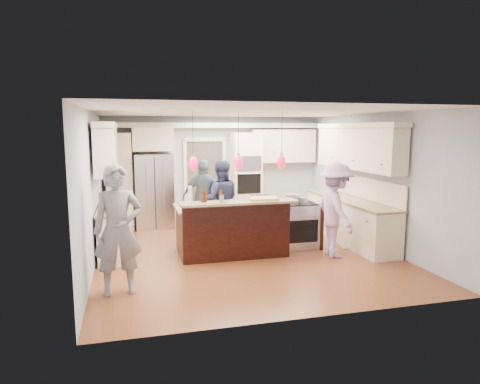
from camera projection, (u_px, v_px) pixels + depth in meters
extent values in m
plane|color=brown|center=(245.00, 253.00, 8.31)|extent=(6.00, 6.00, 0.00)
cube|color=#B2BCC6|center=(214.00, 170.00, 10.99)|extent=(5.50, 0.04, 2.70)
cube|color=#B2BCC6|center=(308.00, 214.00, 5.24)|extent=(5.50, 0.04, 2.70)
cube|color=#B2BCC6|center=(92.00, 189.00, 7.44)|extent=(0.04, 6.00, 2.70)
cube|color=#B2BCC6|center=(373.00, 180.00, 8.80)|extent=(0.04, 6.00, 2.70)
cube|color=white|center=(245.00, 112.00, 7.92)|extent=(5.50, 6.00, 0.04)
cube|color=#B7B7BC|center=(154.00, 191.00, 10.33)|extent=(0.90, 0.70, 1.80)
cube|color=#F0E5C2|center=(246.00, 178.00, 10.89)|extent=(0.72, 0.64, 2.30)
cube|color=black|center=(249.00, 163.00, 10.52)|extent=(0.60, 0.02, 0.35)
cube|color=black|center=(249.00, 184.00, 10.59)|extent=(0.60, 0.02, 0.50)
cylinder|color=#B7B7BC|center=(250.00, 174.00, 10.52)|extent=(0.55, 0.02, 0.02)
cube|color=#F0E5C2|center=(120.00, 182.00, 10.15)|extent=(0.60, 0.58, 2.30)
cube|color=#F0E5C2|center=(153.00, 139.00, 10.20)|extent=(0.95, 0.58, 0.55)
cube|color=#F0E5C2|center=(283.00, 146.00, 11.18)|extent=(1.70, 0.35, 0.85)
cube|color=beige|center=(215.00, 125.00, 10.63)|extent=(5.30, 0.38, 0.12)
cube|color=#4C443A|center=(205.00, 182.00, 10.96)|extent=(0.90, 0.06, 2.10)
cube|color=white|center=(205.00, 139.00, 10.77)|extent=(1.04, 0.06, 0.10)
cube|color=#F0E5C2|center=(349.00, 221.00, 9.13)|extent=(0.60, 3.00, 0.88)
cube|color=tan|center=(350.00, 200.00, 9.07)|extent=(0.64, 3.05, 0.04)
cube|color=#F0E5C2|center=(357.00, 149.00, 8.94)|extent=(0.35, 3.00, 0.85)
cube|color=beige|center=(358.00, 126.00, 8.87)|extent=(0.37, 3.10, 0.10)
cube|color=#F0E5C2|center=(117.00, 229.00, 8.42)|extent=(0.60, 2.20, 0.88)
cube|color=tan|center=(116.00, 206.00, 8.35)|extent=(0.64, 2.25, 0.04)
cube|color=#F0E5C2|center=(107.00, 151.00, 8.17)|extent=(0.35, 2.20, 0.85)
cube|color=beige|center=(106.00, 125.00, 8.10)|extent=(0.37, 2.30, 0.10)
cube|color=black|center=(230.00, 230.00, 8.33)|extent=(2.00, 1.00, 0.88)
cube|color=tan|center=(230.00, 207.00, 8.27)|extent=(2.10, 1.10, 0.04)
cube|color=black|center=(237.00, 231.00, 7.78)|extent=(2.00, 0.12, 1.08)
cube|color=tan|center=(239.00, 202.00, 7.57)|extent=(2.10, 0.42, 0.04)
cube|color=black|center=(261.00, 200.00, 8.47)|extent=(0.35, 0.30, 0.17)
cube|color=#B7B7BC|center=(296.00, 225.00, 8.67)|extent=(0.76, 0.66, 0.90)
cube|color=black|center=(303.00, 232.00, 8.36)|extent=(0.65, 0.01, 0.45)
cube|color=black|center=(297.00, 203.00, 8.61)|extent=(0.72, 0.59, 0.02)
cube|color=black|center=(315.00, 225.00, 8.78)|extent=(0.06, 0.71, 0.88)
cylinder|color=black|center=(193.00, 133.00, 7.23)|extent=(0.01, 0.01, 0.75)
ellipsoid|color=red|center=(193.00, 164.00, 7.30)|extent=(0.15, 0.15, 0.26)
cylinder|color=black|center=(238.00, 133.00, 7.43)|extent=(0.01, 0.01, 0.75)
ellipsoid|color=red|center=(239.00, 163.00, 7.50)|extent=(0.15, 0.15, 0.26)
cylinder|color=black|center=(282.00, 133.00, 7.62)|extent=(0.01, 0.01, 0.75)
ellipsoid|color=red|center=(281.00, 162.00, 7.70)|extent=(0.15, 0.15, 0.26)
imported|color=slate|center=(118.00, 230.00, 6.14)|extent=(0.72, 0.51, 1.90)
imported|color=#272C4D|center=(221.00, 200.00, 9.34)|extent=(0.94, 0.79, 1.72)
imported|color=#4C5D6A|center=(205.00, 198.00, 9.60)|extent=(1.09, 0.72, 1.72)
imported|color=#BE95C9|center=(336.00, 210.00, 7.99)|extent=(0.71, 1.18, 1.78)
cube|color=olive|center=(352.00, 243.00, 9.03)|extent=(0.86, 1.09, 0.01)
cylinder|color=silver|center=(190.00, 195.00, 7.26)|extent=(0.08, 0.08, 0.31)
cylinder|color=#41200B|center=(202.00, 196.00, 7.45)|extent=(0.07, 0.07, 0.22)
cylinder|color=#41200B|center=(221.00, 196.00, 7.42)|extent=(0.06, 0.06, 0.22)
cylinder|color=#41200B|center=(205.00, 196.00, 7.50)|extent=(0.05, 0.05, 0.21)
cylinder|color=#B7B7BC|center=(222.00, 199.00, 7.39)|extent=(0.08, 0.08, 0.14)
cube|color=tan|center=(264.00, 198.00, 7.76)|extent=(0.55, 0.42, 0.04)
cylinder|color=#B7B7BC|center=(293.00, 198.00, 8.67)|extent=(0.27, 0.27, 0.16)
cylinder|color=#B7B7BC|center=(303.00, 200.00, 8.67)|extent=(0.19, 0.19, 0.09)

